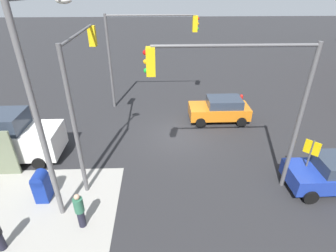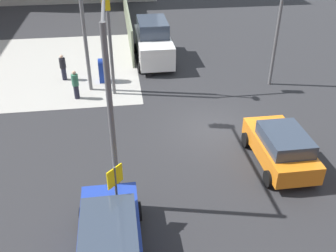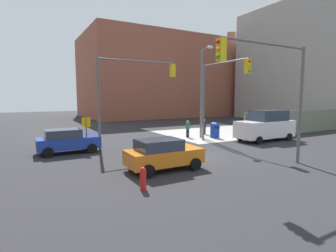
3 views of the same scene
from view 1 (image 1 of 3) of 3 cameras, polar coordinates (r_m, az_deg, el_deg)
ground_plane at (r=16.03m, az=2.27°, el=-2.24°), size 120.00×120.00×0.00m
traffic_signal_nw_corner at (r=10.37m, az=16.26°, el=7.22°), size 6.28×0.36×6.50m
traffic_signal_se_corner at (r=18.53m, az=-5.37°, el=17.60°), size 6.17×0.36×6.50m
traffic_signal_ne_corner at (r=12.22m, az=-18.23°, el=9.93°), size 0.36×5.29×6.50m
street_lamp_corner at (r=9.78m, az=-25.66°, el=4.25°), size 1.21×2.53×8.00m
warning_sign_two_way at (r=13.09m, az=28.45°, el=-5.68°), size 0.48×0.48×2.40m
mailbox_blue at (r=12.56m, az=-25.87°, el=-11.55°), size 0.56×0.64×1.43m
fire_hydrant at (r=20.45m, az=15.59°, el=5.44°), size 0.26×0.26×0.94m
sedan_blue at (r=13.99m, az=32.54°, el=-8.60°), size 3.98×2.02×1.62m
hatchback_orange at (r=17.82m, az=11.27°, el=3.65°), size 3.92×2.02×1.62m
van_white_delivery at (r=15.95m, az=-32.04°, el=-2.01°), size 5.40×2.32×2.62m
pedestrian_waiting at (r=10.81m, az=-18.68°, el=-16.95°), size 0.36×0.36×1.60m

